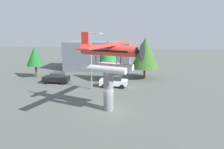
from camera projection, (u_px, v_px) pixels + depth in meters
ground_plane at (108, 110)px, 22.19m from camera, size 140.00×140.00×0.00m
display_pedestal at (108, 91)px, 21.69m from camera, size 1.10×1.10×4.44m
floatplane_monument at (109, 55)px, 20.75m from camera, size 7.20×10.22×4.00m
car_near_black at (57, 78)px, 32.81m from camera, size 4.20×2.02×1.76m
car_mid_white at (114, 81)px, 30.66m from camera, size 4.20×2.02×1.76m
streetlight_primary at (92, 57)px, 28.68m from camera, size 1.84×0.28×8.27m
storefront_building at (98, 56)px, 43.45m from camera, size 13.87×6.77×6.03m
tree_west at (35, 56)px, 36.04m from camera, size 3.06×3.06×5.61m
tree_east at (108, 54)px, 33.62m from camera, size 4.18×4.18×6.85m
tree_center_back at (145, 53)px, 35.05m from camera, size 4.91×4.91×7.38m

